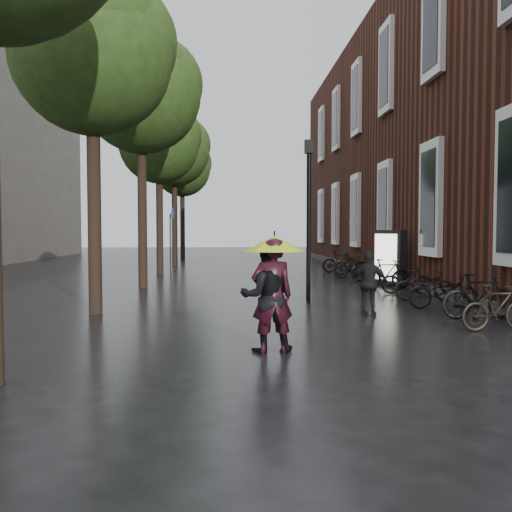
{
  "coord_description": "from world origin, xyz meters",
  "views": [
    {
      "loc": [
        -0.91,
        -6.14,
        2.0
      ],
      "look_at": [
        -0.32,
        5.24,
        1.47
      ],
      "focal_mm": 38.0,
      "sensor_mm": 36.0,
      "label": 1
    }
  ],
  "objects": [
    {
      "name": "brick_building",
      "position": [
        10.47,
        19.46,
        5.99
      ],
      "size": [
        10.2,
        33.2,
        12.0
      ],
      "color": "#38160F",
      "rests_on": "ground"
    },
    {
      "name": "street_trees",
      "position": [
        -3.99,
        15.91,
        6.34
      ],
      "size": [
        4.33,
        34.03,
        8.91
      ],
      "color": "black",
      "rests_on": "ground"
    },
    {
      "name": "person_burgundy",
      "position": [
        -0.2,
        2.59,
        0.94
      ],
      "size": [
        0.75,
        0.55,
        1.88
      ],
      "primitive_type": "imported",
      "rotation": [
        0.0,
        0.0,
        3.3
      ],
      "color": "black",
      "rests_on": "ground"
    },
    {
      "name": "parked_bicycles",
      "position": [
        4.59,
        12.07,
        0.48
      ],
      "size": [
        2.14,
        15.65,
        1.05
      ],
      "color": "black",
      "rests_on": "ground"
    },
    {
      "name": "ground",
      "position": [
        0.0,
        0.0,
        0.0
      ],
      "size": [
        120.0,
        120.0,
        0.0
      ],
      "primitive_type": "plane",
      "color": "black"
    },
    {
      "name": "person_black",
      "position": [
        -0.28,
        2.72,
        0.91
      ],
      "size": [
        0.94,
        0.76,
        1.82
      ],
      "primitive_type": "imported",
      "rotation": [
        0.0,
        0.0,
        3.22
      ],
      "color": "black",
      "rests_on": "ground"
    },
    {
      "name": "lamp_post",
      "position": [
        1.36,
        9.01,
        2.75
      ],
      "size": [
        0.23,
        0.23,
        4.53
      ],
      "rotation": [
        0.0,
        0.0,
        0.15
      ],
      "color": "black",
      "rests_on": "ground"
    },
    {
      "name": "lime_umbrella",
      "position": [
        -0.15,
        2.69,
        1.79
      ],
      "size": [
        1.01,
        1.01,
        1.49
      ],
      "rotation": [
        0.0,
        0.0,
        0.34
      ],
      "color": "black",
      "rests_on": "ground"
    },
    {
      "name": "pedestrian_walking",
      "position": [
        2.39,
        6.3,
        0.77
      ],
      "size": [
        0.97,
        0.71,
        1.53
      ],
      "primitive_type": "imported",
      "rotation": [
        0.0,
        0.0,
        2.72
      ],
      "color": "black",
      "rests_on": "ground"
    },
    {
      "name": "ad_lightbox",
      "position": [
        4.82,
        12.76,
        1.02
      ],
      "size": [
        0.31,
        1.34,
        2.02
      ],
      "rotation": [
        0.0,
        0.0,
        0.43
      ],
      "color": "black",
      "rests_on": "ground"
    },
    {
      "name": "cycle_sign",
      "position": [
        -3.52,
        18.99,
        2.02
      ],
      "size": [
        0.16,
        0.56,
        3.06
      ],
      "rotation": [
        0.0,
        0.0,
        -0.08
      ],
      "color": "#262628",
      "rests_on": "ground"
    }
  ]
}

